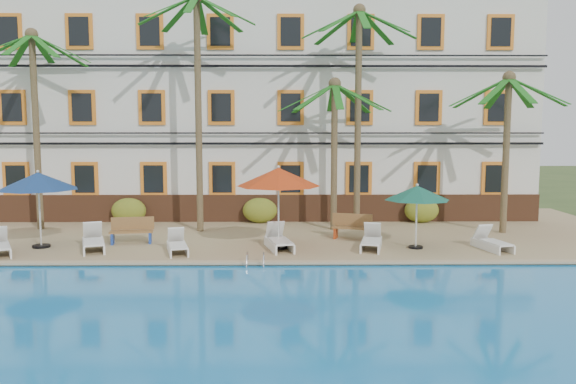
{
  "coord_description": "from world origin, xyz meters",
  "views": [
    {
      "loc": [
        1.14,
        -17.58,
        4.26
      ],
      "look_at": [
        1.35,
        3.0,
        2.0
      ],
      "focal_mm": 35.0,
      "sensor_mm": 36.0,
      "label": 1
    }
  ],
  "objects_px": {
    "palm_e": "(507,127)",
    "umbrella_red": "(278,177)",
    "bench_right": "(353,226)",
    "pool_ladder": "(256,264)",
    "palm_a": "(35,101)",
    "palm_d": "(358,88)",
    "palm_c": "(334,130)",
    "lounger_e": "(371,241)",
    "lounger_f": "(492,242)",
    "lounger_c": "(177,245)",
    "umbrella_green": "(417,193)",
    "palm_b": "(198,81)",
    "lounger_b": "(93,241)",
    "umbrella_blue": "(38,181)",
    "lounger_d": "(279,241)",
    "bench_left": "(132,230)"
  },
  "relations": [
    {
      "from": "palm_c",
      "to": "lounger_e",
      "type": "relative_size",
      "value": 3.24
    },
    {
      "from": "lounger_c",
      "to": "pool_ladder",
      "type": "height_order",
      "value": "lounger_c"
    },
    {
      "from": "umbrella_red",
      "to": "lounger_f",
      "type": "relative_size",
      "value": 1.59
    },
    {
      "from": "lounger_d",
      "to": "bench_right",
      "type": "relative_size",
      "value": 1.25
    },
    {
      "from": "palm_d",
      "to": "lounger_d",
      "type": "relative_size",
      "value": 4.53
    },
    {
      "from": "palm_a",
      "to": "palm_b",
      "type": "height_order",
      "value": "palm_b"
    },
    {
      "from": "palm_b",
      "to": "palm_d",
      "type": "relative_size",
      "value": 1.05
    },
    {
      "from": "palm_a",
      "to": "palm_d",
      "type": "distance_m",
      "value": 12.92
    },
    {
      "from": "palm_c",
      "to": "palm_e",
      "type": "distance_m",
      "value": 6.66
    },
    {
      "from": "palm_e",
      "to": "bench_right",
      "type": "height_order",
      "value": "palm_e"
    },
    {
      "from": "palm_c",
      "to": "umbrella_green",
      "type": "distance_m",
      "value": 4.92
    },
    {
      "from": "palm_e",
      "to": "lounger_e",
      "type": "height_order",
      "value": "palm_e"
    },
    {
      "from": "palm_c",
      "to": "palm_e",
      "type": "xyz_separation_m",
      "value": [
        6.61,
        -0.78,
        0.11
      ]
    },
    {
      "from": "umbrella_green",
      "to": "lounger_d",
      "type": "bearing_deg",
      "value": -178.95
    },
    {
      "from": "lounger_c",
      "to": "pool_ladder",
      "type": "relative_size",
      "value": 2.36
    },
    {
      "from": "umbrella_red",
      "to": "bench_right",
      "type": "bearing_deg",
      "value": 30.62
    },
    {
      "from": "palm_e",
      "to": "lounger_b",
      "type": "height_order",
      "value": "palm_e"
    },
    {
      "from": "umbrella_blue",
      "to": "umbrella_green",
      "type": "relative_size",
      "value": 1.2
    },
    {
      "from": "palm_e",
      "to": "lounger_b",
      "type": "bearing_deg",
      "value": -168.55
    },
    {
      "from": "palm_d",
      "to": "umbrella_blue",
      "type": "distance_m",
      "value": 12.33
    },
    {
      "from": "palm_c",
      "to": "lounger_b",
      "type": "relative_size",
      "value": 3.03
    },
    {
      "from": "lounger_f",
      "to": "pool_ladder",
      "type": "relative_size",
      "value": 2.4
    },
    {
      "from": "lounger_f",
      "to": "lounger_c",
      "type": "bearing_deg",
      "value": -177.99
    },
    {
      "from": "bench_right",
      "to": "pool_ladder",
      "type": "xyz_separation_m",
      "value": [
        -3.45,
        -3.95,
        -0.47
      ]
    },
    {
      "from": "palm_a",
      "to": "lounger_f",
      "type": "xyz_separation_m",
      "value": [
        16.96,
        -4.16,
        -4.91
      ]
    },
    {
      "from": "palm_b",
      "to": "lounger_e",
      "type": "bearing_deg",
      "value": -28.64
    },
    {
      "from": "palm_b",
      "to": "pool_ladder",
      "type": "xyz_separation_m",
      "value": [
        2.48,
        -5.65,
        -5.95
      ]
    },
    {
      "from": "lounger_c",
      "to": "bench_left",
      "type": "bearing_deg",
      "value": 140.56
    },
    {
      "from": "lounger_c",
      "to": "lounger_f",
      "type": "distance_m",
      "value": 10.55
    },
    {
      "from": "lounger_f",
      "to": "pool_ladder",
      "type": "bearing_deg",
      "value": -165.73
    },
    {
      "from": "palm_a",
      "to": "palm_d",
      "type": "relative_size",
      "value": 0.9
    },
    {
      "from": "palm_e",
      "to": "bench_right",
      "type": "bearing_deg",
      "value": -168.78
    },
    {
      "from": "palm_d",
      "to": "bench_right",
      "type": "distance_m",
      "value": 5.61
    },
    {
      "from": "umbrella_green",
      "to": "lounger_f",
      "type": "distance_m",
      "value": 3.0
    },
    {
      "from": "umbrella_red",
      "to": "umbrella_green",
      "type": "xyz_separation_m",
      "value": [
        4.7,
        -0.04,
        -0.54
      ]
    },
    {
      "from": "palm_c",
      "to": "palm_e",
      "type": "height_order",
      "value": "palm_e"
    },
    {
      "from": "lounger_c",
      "to": "bench_right",
      "type": "relative_size",
      "value": 1.12
    },
    {
      "from": "lounger_c",
      "to": "umbrella_blue",
      "type": "bearing_deg",
      "value": 169.61
    },
    {
      "from": "palm_b",
      "to": "umbrella_red",
      "type": "relative_size",
      "value": 3.3
    },
    {
      "from": "palm_a",
      "to": "umbrella_blue",
      "type": "xyz_separation_m",
      "value": [
        1.57,
        -3.64,
        -2.89
      ]
    },
    {
      "from": "umbrella_red",
      "to": "bench_left",
      "type": "bearing_deg",
      "value": 170.21
    },
    {
      "from": "umbrella_green",
      "to": "bench_right",
      "type": "height_order",
      "value": "umbrella_green"
    },
    {
      "from": "umbrella_blue",
      "to": "umbrella_red",
      "type": "xyz_separation_m",
      "value": [
        8.19,
        -0.22,
        0.15
      ]
    },
    {
      "from": "umbrella_green",
      "to": "lounger_c",
      "type": "bearing_deg",
      "value": -175.51
    },
    {
      "from": "lounger_b",
      "to": "lounger_f",
      "type": "bearing_deg",
      "value": -0.37
    },
    {
      "from": "bench_left",
      "to": "lounger_c",
      "type": "bearing_deg",
      "value": -39.44
    },
    {
      "from": "palm_a",
      "to": "palm_c",
      "type": "relative_size",
      "value": 1.32
    },
    {
      "from": "palm_e",
      "to": "palm_d",
      "type": "bearing_deg",
      "value": 171.91
    },
    {
      "from": "palm_e",
      "to": "umbrella_red",
      "type": "xyz_separation_m",
      "value": [
        -8.83,
        -2.84,
        -1.72
      ]
    },
    {
      "from": "palm_d",
      "to": "lounger_f",
      "type": "height_order",
      "value": "palm_d"
    }
  ]
}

